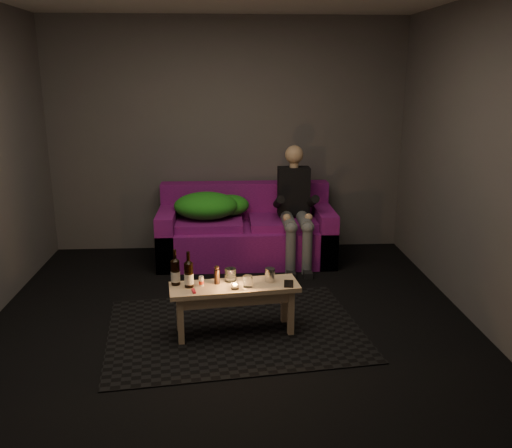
# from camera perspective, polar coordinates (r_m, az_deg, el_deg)

# --- Properties ---
(floor) EXTENTS (4.50, 4.50, 0.00)m
(floor) POSITION_cam_1_polar(r_m,az_deg,el_deg) (4.38, -2.59, -11.52)
(floor) COLOR black
(floor) RESTS_ON ground
(room) EXTENTS (4.50, 4.50, 4.50)m
(room) POSITION_cam_1_polar(r_m,az_deg,el_deg) (4.38, -2.94, 10.98)
(room) COLOR silver
(room) RESTS_ON ground
(rug) EXTENTS (2.17, 1.69, 0.01)m
(rug) POSITION_cam_1_polar(r_m,az_deg,el_deg) (4.44, -2.25, -11.02)
(rug) COLOR black
(rug) RESTS_ON floor
(sofa) EXTENTS (1.88, 0.85, 0.81)m
(sofa) POSITION_cam_1_polar(r_m,az_deg,el_deg) (5.96, -1.07, -0.97)
(sofa) COLOR #610D63
(sofa) RESTS_ON floor
(green_blanket) EXTENTS (0.83, 0.56, 0.28)m
(green_blanket) POSITION_cam_1_polar(r_m,az_deg,el_deg) (5.87, -4.88, 1.91)
(green_blanket) COLOR #1A931F
(green_blanket) RESTS_ON sofa
(person) EXTENTS (0.34, 0.78, 1.25)m
(person) POSITION_cam_1_polar(r_m,az_deg,el_deg) (5.77, 4.14, 2.09)
(person) COLOR black
(person) RESTS_ON sofa
(coffee_table) EXTENTS (1.03, 0.44, 0.41)m
(coffee_table) POSITION_cam_1_polar(r_m,az_deg,el_deg) (4.26, -2.28, -7.33)
(coffee_table) COLOR tan
(coffee_table) RESTS_ON rug
(beer_bottle_a) EXTENTS (0.07, 0.07, 0.29)m
(beer_bottle_a) POSITION_cam_1_polar(r_m,az_deg,el_deg) (4.24, -8.49, -4.99)
(beer_bottle_a) COLOR black
(beer_bottle_a) RESTS_ON coffee_table
(beer_bottle_b) EXTENTS (0.07, 0.07, 0.28)m
(beer_bottle_b) POSITION_cam_1_polar(r_m,az_deg,el_deg) (4.18, -7.09, -5.25)
(beer_bottle_b) COLOR black
(beer_bottle_b) RESTS_ON coffee_table
(salt_shaker) EXTENTS (0.05, 0.05, 0.08)m
(salt_shaker) POSITION_cam_1_polar(r_m,az_deg,el_deg) (4.22, -5.78, -5.99)
(salt_shaker) COLOR silver
(salt_shaker) RESTS_ON coffee_table
(pepper_mill) EXTENTS (0.05, 0.05, 0.11)m
(pepper_mill) POSITION_cam_1_polar(r_m,az_deg,el_deg) (4.24, -4.14, -5.57)
(pepper_mill) COLOR black
(pepper_mill) RESTS_ON coffee_table
(tumbler_back) EXTENTS (0.10, 0.10, 0.11)m
(tumbler_back) POSITION_cam_1_polar(r_m,az_deg,el_deg) (4.28, -2.70, -5.38)
(tumbler_back) COLOR white
(tumbler_back) RESTS_ON coffee_table
(tealight) EXTENTS (0.06, 0.06, 0.05)m
(tealight) POSITION_cam_1_polar(r_m,az_deg,el_deg) (4.15, -2.24, -6.54)
(tealight) COLOR white
(tealight) RESTS_ON coffee_table
(tumbler_front) EXTENTS (0.08, 0.08, 0.09)m
(tumbler_front) POSITION_cam_1_polar(r_m,az_deg,el_deg) (4.17, -0.86, -6.06)
(tumbler_front) COLOR white
(tumbler_front) RESTS_ON coffee_table
(steel_cup) EXTENTS (0.09, 0.09, 0.11)m
(steel_cup) POSITION_cam_1_polar(r_m,az_deg,el_deg) (4.28, 1.46, -5.38)
(steel_cup) COLOR #ABADB2
(steel_cup) RESTS_ON coffee_table
(smartphone) EXTENTS (0.09, 0.15, 0.01)m
(smartphone) POSITION_cam_1_polar(r_m,az_deg,el_deg) (4.25, 3.46, -6.29)
(smartphone) COLOR black
(smartphone) RESTS_ON coffee_table
(red_lighter) EXTENTS (0.04, 0.08, 0.01)m
(red_lighter) POSITION_cam_1_polar(r_m,az_deg,el_deg) (4.12, -6.58, -7.02)
(red_lighter) COLOR red
(red_lighter) RESTS_ON coffee_table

